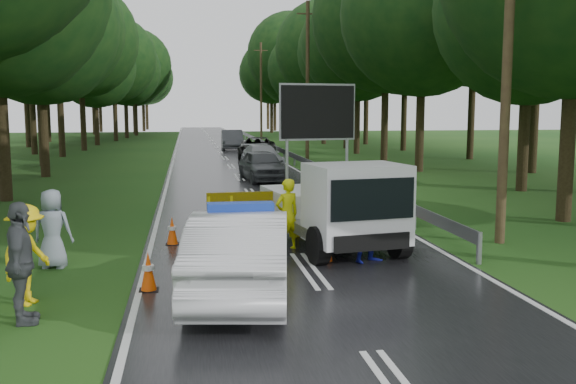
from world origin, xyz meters
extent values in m
plane|color=#174513|center=(0.00, 0.00, 0.00)|extent=(160.00, 160.00, 0.00)
cube|color=black|center=(0.00, 30.00, 0.01)|extent=(7.00, 140.00, 0.02)
cylinder|color=gray|center=(3.70, 0.00, 0.35)|extent=(0.12, 0.12, 0.70)
cube|color=gray|center=(3.70, 30.00, 0.55)|extent=(0.05, 60.00, 0.30)
cylinder|color=#3F2C1D|center=(5.20, 2.00, 5.00)|extent=(0.24, 0.24, 10.00)
cylinder|color=#3F2C1D|center=(5.20, 28.00, 5.00)|extent=(0.24, 0.24, 10.00)
cube|color=#3F2C1D|center=(5.20, 28.00, 9.20)|extent=(1.40, 0.08, 0.08)
cylinder|color=#3F2C1D|center=(5.20, 54.00, 5.00)|extent=(0.24, 0.24, 10.00)
cube|color=#3F2C1D|center=(5.20, 54.00, 9.20)|extent=(1.40, 0.08, 0.08)
imported|color=silver|center=(-1.54, -1.62, 0.77)|extent=(2.30, 4.85, 1.54)
cube|color=#1938A5|center=(-1.54, -1.62, 1.61)|extent=(1.19, 0.49, 0.15)
cube|color=gray|center=(0.90, 2.60, 0.55)|extent=(2.67, 4.51, 0.25)
cube|color=white|center=(0.74, 3.59, 0.96)|extent=(2.48, 2.73, 0.55)
cube|color=white|center=(1.19, 0.80, 1.26)|extent=(2.25, 1.92, 1.72)
cube|color=black|center=(1.33, -0.01, 1.46)|extent=(1.85, 0.34, 0.86)
cube|color=black|center=(0.81, 3.20, 3.23)|extent=(1.91, 0.43, 1.31)
cylinder|color=black|center=(0.28, 0.45, 0.42)|extent=(0.41, 0.88, 0.85)
cylinder|color=black|center=(2.17, 0.76, 0.42)|extent=(0.41, 0.88, 0.85)
cylinder|color=black|center=(-0.24, 3.64, 0.42)|extent=(0.41, 0.88, 0.85)
cylinder|color=black|center=(1.65, 3.95, 0.42)|extent=(0.41, 0.88, 0.85)
cube|color=#D6C80B|center=(-1.93, 3.35, 0.57)|extent=(0.07, 0.07, 1.14)
cube|color=#D6C80B|center=(-1.36, 3.38, 0.57)|extent=(0.07, 0.07, 1.14)
cube|color=#D6C80B|center=(0.34, 3.44, 0.57)|extent=(0.07, 0.07, 1.14)
cube|color=#D6C80B|center=(0.91, 3.47, 0.57)|extent=(0.07, 0.07, 1.14)
cube|color=#F2CC00|center=(-0.51, 3.41, 1.08)|extent=(2.96, 0.17, 0.28)
imported|color=#DEE80C|center=(-0.15, 2.00, 0.85)|extent=(0.73, 0.62, 1.70)
imported|color=#1A20AD|center=(1.50, 0.50, 0.85)|extent=(1.02, 0.94, 1.70)
imported|color=yellow|center=(-5.16, -1.48, 0.86)|extent=(1.00, 1.27, 1.72)
imported|color=#464A4E|center=(-5.00, -2.50, 0.96)|extent=(0.63, 1.18, 1.92)
imported|color=gray|center=(-5.24, 1.08, 0.83)|extent=(0.90, 0.67, 1.67)
imported|color=#414448|center=(0.96, 16.55, 0.71)|extent=(2.12, 4.34, 1.43)
imported|color=#AAACB3|center=(1.67, 22.98, 0.65)|extent=(2.25, 4.61, 1.29)
imported|color=black|center=(2.08, 28.98, 0.72)|extent=(3.03, 5.43, 1.44)
imported|color=#43454B|center=(1.14, 39.31, 0.79)|extent=(1.76, 4.81, 1.57)
cube|color=black|center=(-3.18, -1.00, 0.02)|extent=(0.35, 0.35, 0.03)
cone|color=#FF5008|center=(-3.18, -1.00, 0.38)|extent=(0.29, 0.29, 0.72)
cube|color=black|center=(0.50, 0.69, 0.02)|extent=(0.34, 0.34, 0.03)
cone|color=#FF5008|center=(0.50, 0.69, 0.37)|extent=(0.28, 0.28, 0.71)
cube|color=black|center=(-0.11, 5.00, 0.02)|extent=(0.34, 0.34, 0.03)
cone|color=#FF5008|center=(-0.11, 5.00, 0.37)|extent=(0.28, 0.28, 0.70)
cube|color=black|center=(-2.84, 3.00, 0.01)|extent=(0.33, 0.33, 0.03)
cone|color=#FF5008|center=(-2.84, 3.00, 0.36)|extent=(0.27, 0.27, 0.68)
cube|color=black|center=(3.50, 4.50, 0.01)|extent=(0.30, 0.30, 0.03)
cone|color=#FF5008|center=(3.50, 4.50, 0.33)|extent=(0.25, 0.25, 0.62)
camera|label=1|loc=(-2.43, -12.64, 3.33)|focal=40.00mm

